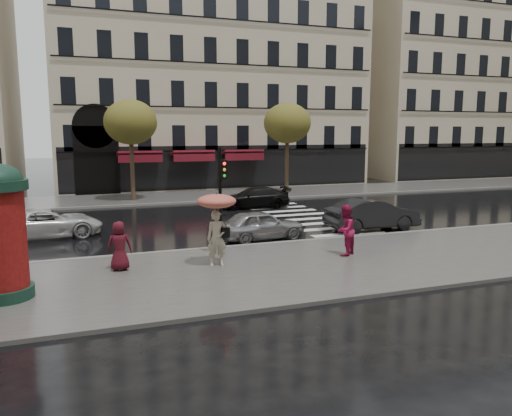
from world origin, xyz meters
name	(u,v)px	position (x,y,z in m)	size (l,w,h in m)	color
ground	(253,269)	(0.00, 0.00, 0.00)	(160.00, 160.00, 0.00)	black
near_sidewalk	(258,271)	(0.00, -0.50, 0.06)	(90.00, 7.00, 0.12)	#474744
far_sidewalk	(161,198)	(0.00, 19.00, 0.06)	(90.00, 6.00, 0.12)	#474744
near_kerb	(228,247)	(0.00, 3.00, 0.07)	(90.00, 0.25, 0.14)	slate
far_kerb	(169,203)	(0.00, 16.00, 0.07)	(90.00, 0.25, 0.14)	slate
zebra_crossing	(297,215)	(6.00, 9.60, 0.01)	(3.60, 11.75, 0.01)	silver
bldg_far_corner	(205,57)	(6.00, 30.00, 11.31)	(26.00, 14.00, 22.90)	#B7A88C
bldg_far_right	(454,70)	(34.00, 30.00, 11.31)	(24.00, 14.00, 22.90)	#B7A88C
tree_far_left	(131,123)	(-2.00, 18.00, 5.17)	(3.40, 3.40, 6.64)	#38281C
tree_far_right	(287,124)	(9.00, 18.00, 5.17)	(3.40, 3.40, 6.64)	#38281C
woman_umbrella	(217,217)	(-1.15, 0.38, 1.77)	(1.30, 1.30, 2.50)	#BBAE9A
woman_red	(345,230)	(3.60, 0.18, 1.05)	(0.90, 0.70, 1.86)	#9E1340
man_burgundy	(119,246)	(-4.28, 0.93, 0.93)	(0.79, 0.51, 1.62)	#490E19
morris_column	(0,227)	(-7.45, -0.88, 2.09)	(1.53, 1.53, 4.11)	#133225
traffic_light	(221,191)	(-0.61, 1.73, 2.50)	(0.28, 0.38, 3.92)	black
car_silver	(261,225)	(1.83, 4.20, 0.65)	(1.52, 3.79, 1.29)	#98989D
car_darkgrey	(372,214)	(7.56, 4.51, 0.74)	(1.56, 4.48, 1.48)	black
car_white	(47,223)	(-6.79, 7.77, 0.64)	(2.14, 4.64, 1.29)	silver
car_black	(254,197)	(4.63, 12.91, 0.63)	(1.76, 4.32, 1.25)	black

